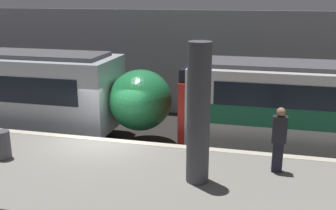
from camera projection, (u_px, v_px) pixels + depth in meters
name	position (u px, v px, depth m)	size (l,w,h in m)	color
ground_plane	(104.00, 167.00, 13.63)	(120.00, 120.00, 0.00)	#282623
platform	(71.00, 184.00, 11.23)	(40.00, 4.82, 1.08)	gray
station_rear_barrier	(157.00, 62.00, 19.41)	(50.00, 0.15, 5.06)	#939399
support_pillar_near	(199.00, 114.00, 9.80)	(0.59, 0.59, 3.63)	#47474C
person_waiting	(279.00, 138.00, 10.57)	(0.38, 0.24, 1.83)	black
trash_bin	(3.00, 145.00, 11.58)	(0.44, 0.44, 0.85)	#4C4C51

